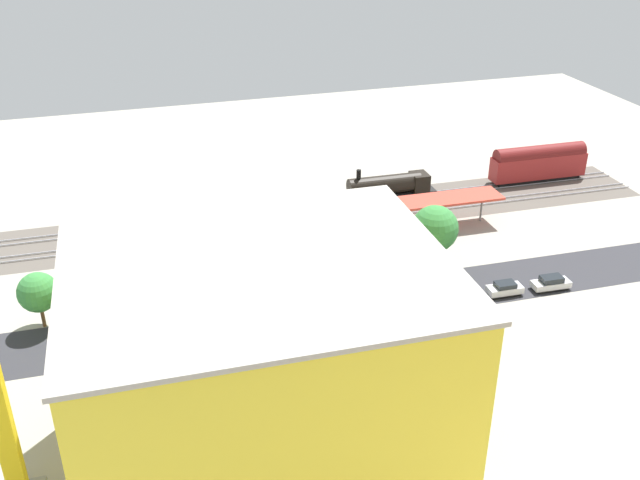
{
  "coord_description": "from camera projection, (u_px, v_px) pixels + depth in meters",
  "views": [
    {
      "loc": [
        26.21,
        70.99,
        45.62
      ],
      "look_at": [
        4.79,
        -0.05,
        7.44
      ],
      "focal_mm": 40.74,
      "sensor_mm": 36.0,
      "label": 1
    }
  ],
  "objects": [
    {
      "name": "parked_car_5",
      "position": [
        309.0,
        323.0,
        80.21
      ],
      "size": [
        4.66,
        2.03,
        1.71
      ],
      "color": "black",
      "rests_on": "ground"
    },
    {
      "name": "street_tree_0",
      "position": [
        101.0,
        289.0,
        79.64
      ],
      "size": [
        4.1,
        4.1,
        6.47
      ],
      "color": "brown",
      "rests_on": "ground"
    },
    {
      "name": "street_tree_4",
      "position": [
        131.0,
        267.0,
        81.13
      ],
      "size": [
        5.5,
        5.5,
        8.55
      ],
      "color": "brown",
      "rests_on": "ground"
    },
    {
      "name": "traffic_light",
      "position": [
        155.0,
        323.0,
        73.54
      ],
      "size": [
        0.5,
        0.36,
        6.86
      ],
      "color": "#333333",
      "rests_on": "ground"
    },
    {
      "name": "platform_canopy_near",
      "position": [
        339.0,
        211.0,
        98.19
      ],
      "size": [
        47.54,
        5.71,
        4.33
      ],
      "color": "#C63D2D",
      "rests_on": "ground"
    },
    {
      "name": "locomotive",
      "position": [
        392.0,
        187.0,
        111.36
      ],
      "size": [
        14.0,
        3.3,
        5.3
      ],
      "color": "black",
      "rests_on": "ground"
    },
    {
      "name": "street_tree_2",
      "position": [
        274.0,
        261.0,
        86.14
      ],
      "size": [
        4.08,
        4.08,
        6.09
      ],
      "color": "brown",
      "rests_on": "ground"
    },
    {
      "name": "box_truck_1",
      "position": [
        308.0,
        323.0,
        78.3
      ],
      "size": [
        10.21,
        3.44,
        3.69
      ],
      "color": "black",
      "rests_on": "ground"
    },
    {
      "name": "parked_car_4",
      "position": [
        360.0,
        314.0,
        81.76
      ],
      "size": [
        4.71,
        2.02,
        1.72
      ],
      "color": "black",
      "rests_on": "ground"
    },
    {
      "name": "parked_car_7",
      "position": [
        200.0,
        341.0,
        77.08
      ],
      "size": [
        4.75,
        1.85,
        1.73
      ],
      "color": "black",
      "rests_on": "ground"
    },
    {
      "name": "street_tree_1",
      "position": [
        38.0,
        292.0,
        79.01
      ],
      "size": [
        4.46,
        4.46,
        6.63
      ],
      "color": "brown",
      "rests_on": "ground"
    },
    {
      "name": "parked_car_0",
      "position": [
        551.0,
        283.0,
        87.84
      ],
      "size": [
        4.79,
        2.04,
        1.7
      ],
      "color": "black",
      "rests_on": "ground"
    },
    {
      "name": "street_tree_5",
      "position": [
        435.0,
        229.0,
        90.24
      ],
      "size": [
        5.92,
        5.92,
        8.56
      ],
      "color": "brown",
      "rests_on": "ground"
    },
    {
      "name": "box_truck_0",
      "position": [
        280.0,
        326.0,
        77.99
      ],
      "size": [
        9.71,
        2.83,
        3.55
      ],
      "color": "black",
      "rests_on": "ground"
    },
    {
      "name": "parked_car_2",
      "position": [
        466.0,
        298.0,
        84.82
      ],
      "size": [
        4.75,
        2.02,
        1.77
      ],
      "color": "black",
      "rests_on": "ground"
    },
    {
      "name": "ground_plane",
      "position": [
        358.0,
        289.0,
        88.04
      ],
      "size": [
        166.62,
        166.62,
        0.0
      ],
      "primitive_type": "plane",
      "color": "#9E998C",
      "rests_on": "ground"
    },
    {
      "name": "rail_bed",
      "position": [
        309.0,
        216.0,
        106.48
      ],
      "size": [
        104.42,
        15.48,
        0.01
      ],
      "primitive_type": "cube",
      "rotation": [
        0.0,
        0.0,
        -0.02
      ],
      "color": "#5B544C",
      "rests_on": "ground"
    },
    {
      "name": "construction_roof_slab",
      "position": [
        258.0,
        267.0,
        54.59
      ],
      "size": [
        29.95,
        24.64,
        0.4
      ],
      "primitive_type": "cube",
      "rotation": [
        0.0,
        0.0,
        -0.02
      ],
      "color": "#ADA89E",
      "rests_on": "construction_building"
    },
    {
      "name": "street_asphalt",
      "position": [
        366.0,
        302.0,
        85.49
      ],
      "size": [
        104.32,
        11.46,
        0.01
      ],
      "primitive_type": "cube",
      "rotation": [
        0.0,
        0.0,
        -0.02
      ],
      "color": "#2D2D33",
      "rests_on": "ground"
    },
    {
      "name": "street_tree_3",
      "position": [
        207.0,
        258.0,
        83.5
      ],
      "size": [
        5.58,
        5.58,
        8.34
      ],
      "color": "brown",
      "rests_on": "ground"
    },
    {
      "name": "parked_car_1",
      "position": [
        505.0,
        289.0,
        86.68
      ],
      "size": [
        4.32,
        2.0,
        1.63
      ],
      "color": "black",
      "rests_on": "ground"
    },
    {
      "name": "parked_car_6",
      "position": [
        255.0,
        333.0,
        78.44
      ],
      "size": [
        4.45,
        1.91,
        1.76
      ],
      "color": "black",
      "rests_on": "ground"
    },
    {
      "name": "passenger_coach",
      "position": [
        539.0,
        162.0,
        117.3
      ],
      "size": [
        16.15,
        3.2,
        6.0
      ],
      "color": "black",
      "rests_on": "ground"
    },
    {
      "name": "parked_car_3",
      "position": [
        414.0,
        304.0,
        83.79
      ],
      "size": [
        4.14,
        1.96,
        1.64
      ],
      "color": "black",
      "rests_on": "ground"
    },
    {
      "name": "construction_building",
      "position": [
        262.0,
        369.0,
        58.93
      ],
      "size": [
        29.34,
        24.03,
        18.61
      ],
      "primitive_type": "cube",
      "rotation": [
        0.0,
        0.0,
        -0.02
      ],
      "color": "yellow",
      "rests_on": "ground"
    },
    {
      "name": "track_rails",
      "position": [
        309.0,
        215.0,
        106.4
      ],
      "size": [
        104.11,
        9.04,
        0.12
      ],
      "color": "#9E9EA8",
      "rests_on": "ground"
    }
  ]
}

